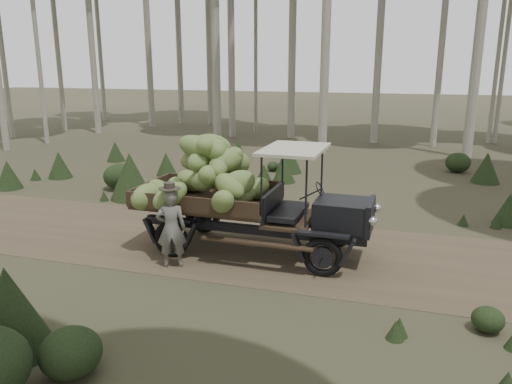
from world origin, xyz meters
TOP-DOWN VIEW (x-y plane):
  - ground at (0.00, 0.00)m, footprint 120.00×120.00m
  - dirt_track at (0.00, 0.00)m, footprint 70.00×4.00m
  - banana_truck at (-0.01, -0.34)m, footprint 5.08×2.47m
  - farmer at (-0.76, -1.51)m, footprint 0.67×0.57m
  - undergrowth at (-2.40, -1.74)m, footprint 21.20×23.34m

SIDE VIEW (x-z plane):
  - ground at x=0.00m, z-range 0.00..0.00m
  - dirt_track at x=0.00m, z-range 0.00..0.01m
  - undergrowth at x=-2.40m, z-range -0.17..1.21m
  - farmer at x=-0.76m, z-range -0.05..1.66m
  - banana_truck at x=-0.01m, z-range 0.23..2.78m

